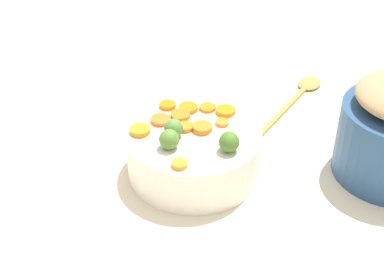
% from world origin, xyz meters
% --- Properties ---
extents(tabletop, '(2.40, 2.40, 0.02)m').
position_xyz_m(tabletop, '(0.00, 0.00, 0.01)').
color(tabletop, beige).
rests_on(tabletop, ground).
extents(serving_bowl_carrots, '(0.25, 0.25, 0.09)m').
position_xyz_m(serving_bowl_carrots, '(-0.04, 0.00, 0.06)').
color(serving_bowl_carrots, white).
rests_on(serving_bowl_carrots, tabletop).
extents(carrot_slice_0, '(0.05, 0.05, 0.01)m').
position_xyz_m(carrot_slice_0, '(0.05, -0.02, 0.11)').
color(carrot_slice_0, orange).
rests_on(carrot_slice_0, serving_bowl_carrots).
extents(carrot_slice_1, '(0.03, 0.03, 0.01)m').
position_xyz_m(carrot_slice_1, '(0.01, -0.03, 0.11)').
color(carrot_slice_1, orange).
rests_on(carrot_slice_1, serving_bowl_carrots).
extents(carrot_slice_2, '(0.05, 0.05, 0.01)m').
position_xyz_m(carrot_slice_2, '(-0.09, 0.08, 0.11)').
color(carrot_slice_2, orange).
rests_on(carrot_slice_2, serving_bowl_carrots).
extents(carrot_slice_3, '(0.04, 0.04, 0.01)m').
position_xyz_m(carrot_slice_3, '(0.04, 0.02, 0.11)').
color(carrot_slice_3, orange).
rests_on(carrot_slice_3, serving_bowl_carrots).
extents(carrot_slice_4, '(0.04, 0.04, 0.01)m').
position_xyz_m(carrot_slice_4, '(-0.04, 0.02, 0.11)').
color(carrot_slice_4, orange).
rests_on(carrot_slice_4, serving_bowl_carrots).
extents(carrot_slice_5, '(0.03, 0.03, 0.01)m').
position_xyz_m(carrot_slice_5, '(-0.02, -0.06, 0.11)').
color(carrot_slice_5, orange).
rests_on(carrot_slice_5, serving_bowl_carrots).
extents(carrot_slice_6, '(0.04, 0.04, 0.01)m').
position_xyz_m(carrot_slice_6, '(-0.04, 0.07, 0.11)').
color(carrot_slice_6, orange).
rests_on(carrot_slice_6, serving_bowl_carrots).
extents(carrot_slice_7, '(0.05, 0.05, 0.01)m').
position_xyz_m(carrot_slice_7, '(-0.01, 0.05, 0.11)').
color(carrot_slice_7, orange).
rests_on(carrot_slice_7, serving_bowl_carrots).
extents(carrot_slice_8, '(0.04, 0.04, 0.01)m').
position_xyz_m(carrot_slice_8, '(0.01, 0.09, 0.11)').
color(carrot_slice_8, orange).
rests_on(carrot_slice_8, serving_bowl_carrots).
extents(carrot_slice_9, '(0.05, 0.05, 0.01)m').
position_xyz_m(carrot_slice_9, '(-0.02, -0.01, 0.11)').
color(carrot_slice_9, orange).
rests_on(carrot_slice_9, serving_bowl_carrots).
extents(carrot_slice_10, '(0.05, 0.05, 0.01)m').
position_xyz_m(carrot_slice_10, '(0.02, 0.05, 0.11)').
color(carrot_slice_10, orange).
rests_on(carrot_slice_10, serving_bowl_carrots).
extents(carrot_slice_11, '(0.04, 0.04, 0.01)m').
position_xyz_m(carrot_slice_11, '(-0.13, -0.03, 0.11)').
color(carrot_slice_11, orange).
rests_on(carrot_slice_11, serving_bowl_carrots).
extents(brussels_sprout_0, '(0.03, 0.03, 0.03)m').
position_xyz_m(brussels_sprout_0, '(-0.07, 0.03, 0.13)').
color(brussels_sprout_0, '#56853C').
rests_on(brussels_sprout_0, serving_bowl_carrots).
extents(brussels_sprout_1, '(0.04, 0.04, 0.04)m').
position_xyz_m(brussels_sprout_1, '(-0.10, 0.01, 0.13)').
color(brussels_sprout_1, '#578534').
rests_on(brussels_sprout_1, serving_bowl_carrots).
extents(brussels_sprout_2, '(0.04, 0.04, 0.04)m').
position_xyz_m(brussels_sprout_2, '(-0.05, -0.08, 0.13)').
color(brussels_sprout_2, '#457428').
rests_on(brussels_sprout_2, serving_bowl_carrots).
extents(wooden_spoon, '(0.32, 0.05, 0.01)m').
position_xyz_m(wooden_spoon, '(0.33, -0.06, 0.03)').
color(wooden_spoon, '#B38541').
rests_on(wooden_spoon, tabletop).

